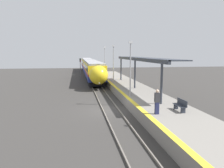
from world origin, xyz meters
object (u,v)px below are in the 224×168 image
Objects in this scene: railway_signal at (80,66)px; train at (90,67)px; lamppost_near at (130,65)px; lamppost_far at (105,59)px; person_waiting at (157,101)px; platform_bench at (181,105)px; lamppost_mid at (113,61)px.

train is at bearing 70.87° from railway_signal.
lamppost_near reaches higher than train.
lamppost_far is (2.23, -10.64, 1.96)m from train.
railway_signal is (-4.84, 30.97, 0.70)m from person_waiting.
train is 11.05m from lamppost_far.
lamppost_far is at bearing 90.66° from person_waiting.
lamppost_near is 1.00× the size of lamppost_far.
platform_bench is 0.36× the size of railway_signal.
lamppost_mid is (-0.31, 16.81, 2.20)m from person_waiting.
train is at bearing 94.13° from lamppost_near.
platform_bench is at bearing -69.08° from lamppost_near.
lamppost_near is at bearing 110.92° from platform_bench.
lamppost_near is at bearing -90.00° from lamppost_mid.
lamppost_mid and lamppost_far have the same top height.
platform_bench is 31.24m from railway_signal.
platform_bench is 0.86× the size of person_waiting.
platform_bench is at bearing -84.92° from lamppost_far.
lamppost_near is 20.29m from lamppost_far.
lamppost_far is (-0.31, 26.96, 2.20)m from person_waiting.
lamppost_mid reaches higher than person_waiting.
lamppost_near and lamppost_far have the same top height.
lamppost_mid is (0.00, 10.14, 0.00)m from lamppost_near.
person_waiting is 0.42× the size of railway_signal.
person_waiting is (2.54, -37.60, -0.24)m from train.
railway_signal is 6.24m from lamppost_far.
platform_bench is at bearing -82.95° from train.
lamppost_mid is at bearing 90.00° from lamppost_near.
lamppost_far is (0.00, 20.29, 0.00)m from lamppost_near.
lamppost_mid is at bearing -90.00° from lamppost_far.
platform_bench is 26.68m from lamppost_far.
train is at bearing 97.05° from platform_bench.
lamppost_near is at bearing -90.00° from lamppost_far.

